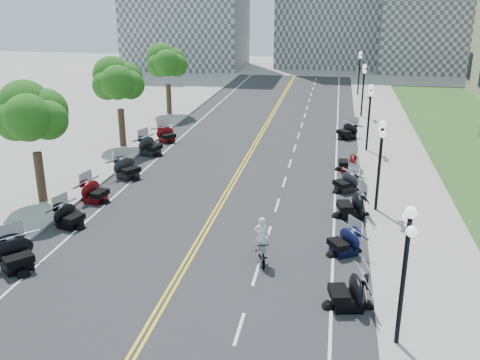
{
  "coord_description": "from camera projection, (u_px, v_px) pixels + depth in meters",
  "views": [
    {
      "loc": [
        6.11,
        -23.95,
        11.27
      ],
      "look_at": [
        1.38,
        2.26,
        2.0
      ],
      "focal_mm": 40.0,
      "sensor_mm": 36.0,
      "label": 1
    }
  ],
  "objects": [
    {
      "name": "motorcycle_n_5",
      "position": [
        344.0,
        240.0,
        24.33
      ],
      "size": [
        2.66,
        2.66,
        1.35
      ],
      "primitive_type": null,
      "rotation": [
        0.0,
        0.0,
        -1.0
      ],
      "color": "black",
      "rests_on": "road"
    },
    {
      "name": "lane_dash_9",
      "position": [
        290.0,
        163.0,
        37.61
      ],
      "size": [
        0.12,
        2.0,
        0.0
      ],
      "primitive_type": "cube",
      "color": "white",
      "rests_on": "road"
    },
    {
      "name": "street_lamp_2",
      "position": [
        379.0,
        167.0,
        28.41
      ],
      "size": [
        0.5,
        1.2,
        4.9
      ],
      "primitive_type": null,
      "color": "black",
      "rests_on": "sidewalk_north"
    },
    {
      "name": "lane_dash_7",
      "position": [
        277.0,
        205.0,
        30.17
      ],
      "size": [
        0.12,
        2.0,
        0.0
      ],
      "primitive_type": "cube",
      "color": "white",
      "rests_on": "road"
    },
    {
      "name": "ground",
      "position": [
        205.0,
        230.0,
        26.99
      ],
      "size": [
        160.0,
        160.0,
        0.0
      ],
      "primitive_type": "plane",
      "color": "gray"
    },
    {
      "name": "lane_dash_12",
      "position": [
        302.0,
        125.0,
        48.76
      ],
      "size": [
        0.12,
        2.0,
        0.0
      ],
      "primitive_type": "cube",
      "color": "white",
      "rests_on": "road"
    },
    {
      "name": "sidewalk_south",
      "position": [
        95.0,
        161.0,
        38.02
      ],
      "size": [
        5.0,
        90.0,
        0.15
      ],
      "primitive_type": "cube",
      "color": "#9E9991",
      "rests_on": "ground"
    },
    {
      "name": "lane_dash_19",
      "position": [
        316.0,
        79.0,
        74.78
      ],
      "size": [
        0.12,
        2.0,
        0.0
      ],
      "primitive_type": "cube",
      "color": "white",
      "rests_on": "road"
    },
    {
      "name": "centerline_yellow_a",
      "position": [
        239.0,
        169.0,
        36.3
      ],
      "size": [
        0.12,
        90.0,
        0.0
      ],
      "primitive_type": "cube",
      "color": "yellow",
      "rests_on": "road"
    },
    {
      "name": "motorcycle_s_7",
      "position": [
        128.0,
        167.0,
        34.4
      ],
      "size": [
        2.95,
        2.95,
        1.5
      ],
      "primitive_type": null,
      "rotation": [
        0.0,
        0.0,
        1.03
      ],
      "color": "black",
      "rests_on": "road"
    },
    {
      "name": "lane_dash_11",
      "position": [
        299.0,
        136.0,
        45.04
      ],
      "size": [
        0.12,
        2.0,
        0.0
      ],
      "primitive_type": "cube",
      "color": "white",
      "rests_on": "road"
    },
    {
      "name": "motorcycle_n_4",
      "position": [
        348.0,
        290.0,
        20.12
      ],
      "size": [
        2.5,
        2.5,
        1.48
      ],
      "primitive_type": null,
      "rotation": [
        0.0,
        0.0,
        -1.37
      ],
      "color": "black",
      "rests_on": "road"
    },
    {
      "name": "motorcycle_n_7",
      "position": [
        346.0,
        181.0,
        32.07
      ],
      "size": [
        2.68,
        2.68,
        1.35
      ],
      "primitive_type": null,
      "rotation": [
        0.0,
        0.0,
        -0.95
      ],
      "color": "black",
      "rests_on": "road"
    },
    {
      "name": "lane_dash_4",
      "position": [
        239.0,
        329.0,
        19.02
      ],
      "size": [
        0.12,
        2.0,
        0.0
      ],
      "primitive_type": "cube",
      "color": "white",
      "rests_on": "road"
    },
    {
      "name": "street_lamp_1",
      "position": [
        403.0,
        278.0,
        17.26
      ],
      "size": [
        0.5,
        1.2,
        4.9
      ],
      "primitive_type": null,
      "color": "black",
      "rests_on": "sidewalk_north"
    },
    {
      "name": "street_lamp_5",
      "position": [
        359.0,
        73.0,
        61.87
      ],
      "size": [
        0.5,
        1.2,
        4.9
      ],
      "primitive_type": null,
      "color": "black",
      "rests_on": "sidewalk_north"
    },
    {
      "name": "bicycle",
      "position": [
        261.0,
        251.0,
        23.53
      ],
      "size": [
        1.05,
        1.96,
        1.13
      ],
      "primitive_type": "imported",
      "rotation": [
        0.0,
        0.0,
        0.29
      ],
      "color": "#A51414",
      "rests_on": "road"
    },
    {
      "name": "lane_dash_8",
      "position": [
        284.0,
        182.0,
        33.89
      ],
      "size": [
        0.12,
        2.0,
        0.0
      ],
      "primitive_type": "cube",
      "color": "white",
      "rests_on": "road"
    },
    {
      "name": "motorcycle_s_9",
      "position": [
        167.0,
        134.0,
        42.92
      ],
      "size": [
        2.77,
        2.77,
        1.37
      ],
      "primitive_type": null,
      "rotation": [
        0.0,
        0.0,
        0.82
      ],
      "color": "#590A0C",
      "rests_on": "road"
    },
    {
      "name": "tree_2",
      "position": [
        33.0,
        121.0,
        28.97
      ],
      "size": [
        4.8,
        4.8,
        9.2
      ],
      "primitive_type": null,
      "color": "#235619",
      "rests_on": "sidewalk_south"
    },
    {
      "name": "edge_line_north",
      "position": [
        336.0,
        175.0,
        35.21
      ],
      "size": [
        0.12,
        90.0,
        0.0
      ],
      "primitive_type": "cube",
      "color": "white",
      "rests_on": "road"
    },
    {
      "name": "lane_dash_6",
      "position": [
        268.0,
        235.0,
        26.45
      ],
      "size": [
        0.12,
        2.0,
        0.0
      ],
      "primitive_type": "cube",
      "color": "white",
      "rests_on": "road"
    },
    {
      "name": "edge_line_south",
      "position": [
        150.0,
        165.0,
        37.36
      ],
      "size": [
        0.12,
        90.0,
        0.0
      ],
      "primitive_type": "cube",
      "color": "white",
      "rests_on": "road"
    },
    {
      "name": "street_lamp_3",
      "position": [
        369.0,
        118.0,
        39.57
      ],
      "size": [
        0.5,
        1.2,
        4.9
      ],
      "primitive_type": null,
      "color": "black",
      "rests_on": "sidewalk_north"
    },
    {
      "name": "lane_dash_5",
      "position": [
        256.0,
        274.0,
        22.73
      ],
      "size": [
        0.12,
        2.0,
        0.0
      ],
      "primitive_type": "cube",
      "color": "white",
      "rests_on": "road"
    },
    {
      "name": "lane_dash_10",
      "position": [
        295.0,
        148.0,
        41.32
      ],
      "size": [
        0.12,
        2.0,
        0.0
      ],
      "primitive_type": "cube",
      "color": "white",
      "rests_on": "road"
    },
    {
      "name": "motorcycle_s_8",
      "position": [
        150.0,
        145.0,
        39.37
      ],
      "size": [
        2.8,
        2.8,
        1.55
      ],
      "primitive_type": null,
      "rotation": [
        0.0,
        0.0,
        1.26
      ],
      "color": "black",
      "rests_on": "road"
    },
    {
      "name": "lane_dash_15",
      "position": [
        309.0,
        100.0,
        59.91
      ],
      "size": [
        0.12,
        2.0,
        0.0
      ],
      "primitive_type": "cube",
      "color": "white",
      "rests_on": "road"
    },
    {
      "name": "motorcycle_s_5",
      "position": [
        69.0,
        215.0,
        27.15
      ],
      "size": [
        2.39,
        2.39,
        1.35
      ],
      "primitive_type": null,
      "rotation": [
        0.0,
        0.0,
        1.29
      ],
      "color": "black",
      "rests_on": "road"
    },
    {
      "name": "lane_dash_16",
      "position": [
        311.0,
        94.0,
        63.63
      ],
      "size": [
        0.12,
        2.0,
        0.0
      ],
      "primitive_type": "cube",
      "color": "white",
      "rests_on": "road"
    },
    {
      "name": "lane_dash_13",
      "position": [
        305.0,
        116.0,
        52.48
      ],
      "size": [
        0.12,
        2.0,
        0.0
      ],
      "primitive_type": "cube",
      "color": "white",
      "rests_on": "road"
    },
    {
      "name": "motorcycle_s_4",
      "position": [
        16.0,
        253.0,
        22.89
      ],
      "size": [
        3.14,
        3.14,
        1.56
      ],
      "primitive_type": null,
      "rotation": [
        0.0,
        0.0,
        0.85
      ],
      "color": "black",
      "rests_on": "road"
    },
    {
      "name": "road",
      "position": [
        240.0,
        170.0,
        36.29
      ],
      "size": [
        16.0,
        90.0,
        0.01
      ],
      "primitive_type": "cube",
      "color": "#333335",
      "rests_on": "ground"
    },
    {
      "name": "motorcycle_n_10",
      "position": [
        347.0,
        130.0,
        43.83
      ],
      "size": [
        2.97,
        2.97,
        1.47
      ],
      "primitive_type": null,
      "rotation": [
        0.0,
        0.0,
        -0.84
      ],
      "color": "black",
      "rests_on": "road"
    },
    {
      "name": "centerline_yellow_b",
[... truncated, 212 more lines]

